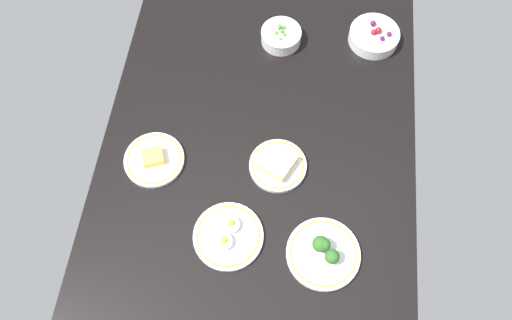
{
  "coord_description": "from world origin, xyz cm",
  "views": [
    {
      "loc": [
        -61.55,
        -7.6,
        139.0
      ],
      "look_at": [
        0.0,
        0.0,
        6.0
      ],
      "focal_mm": 34.44,
      "sensor_mm": 36.0,
      "label": 1
    }
  ],
  "objects_px": {
    "bowl_peas": "(281,36)",
    "bowl_berries": "(374,36)",
    "plate_sandwich": "(278,165)",
    "plate_broccoli": "(323,253)",
    "plate_eggs": "(228,235)",
    "plate_cheese": "(154,159)"
  },
  "relations": [
    {
      "from": "bowl_peas",
      "to": "plate_eggs",
      "type": "height_order",
      "value": "bowl_peas"
    },
    {
      "from": "plate_cheese",
      "to": "plate_broccoli",
      "type": "relative_size",
      "value": 0.88
    },
    {
      "from": "plate_cheese",
      "to": "plate_broccoli",
      "type": "height_order",
      "value": "plate_broccoli"
    },
    {
      "from": "plate_sandwich",
      "to": "bowl_peas",
      "type": "bearing_deg",
      "value": 4.71
    },
    {
      "from": "bowl_peas",
      "to": "plate_sandwich",
      "type": "xyz_separation_m",
      "value": [
        -0.47,
        -0.04,
        -0.01
      ]
    },
    {
      "from": "plate_eggs",
      "to": "bowl_berries",
      "type": "bearing_deg",
      "value": -27.57
    },
    {
      "from": "plate_cheese",
      "to": "plate_eggs",
      "type": "bearing_deg",
      "value": -128.9
    },
    {
      "from": "plate_sandwich",
      "to": "plate_broccoli",
      "type": "distance_m",
      "value": 0.29
    },
    {
      "from": "bowl_peas",
      "to": "bowl_berries",
      "type": "xyz_separation_m",
      "value": [
        0.04,
        -0.31,
        -0.0
      ]
    },
    {
      "from": "plate_sandwich",
      "to": "plate_broccoli",
      "type": "xyz_separation_m",
      "value": [
        -0.25,
        -0.15,
        0.0
      ]
    },
    {
      "from": "bowl_peas",
      "to": "plate_broccoli",
      "type": "height_order",
      "value": "plate_broccoli"
    },
    {
      "from": "bowl_berries",
      "to": "plate_eggs",
      "type": "bearing_deg",
      "value": 152.43
    },
    {
      "from": "bowl_peas",
      "to": "plate_cheese",
      "type": "distance_m",
      "value": 0.6
    },
    {
      "from": "plate_broccoli",
      "to": "bowl_berries",
      "type": "bearing_deg",
      "value": -9.0
    },
    {
      "from": "plate_broccoli",
      "to": "plate_eggs",
      "type": "bearing_deg",
      "value": 86.23
    },
    {
      "from": "bowl_peas",
      "to": "plate_eggs",
      "type": "distance_m",
      "value": 0.71
    },
    {
      "from": "plate_eggs",
      "to": "plate_broccoli",
      "type": "xyz_separation_m",
      "value": [
        -0.02,
        -0.27,
        0.01
      ]
    },
    {
      "from": "bowl_berries",
      "to": "plate_broccoli",
      "type": "bearing_deg",
      "value": 171.0
    },
    {
      "from": "plate_cheese",
      "to": "plate_broccoli",
      "type": "bearing_deg",
      "value": -113.19
    },
    {
      "from": "plate_cheese",
      "to": "plate_sandwich",
      "type": "distance_m",
      "value": 0.37
    },
    {
      "from": "bowl_peas",
      "to": "plate_broccoli",
      "type": "xyz_separation_m",
      "value": [
        -0.72,
        -0.19,
        -0.01
      ]
    },
    {
      "from": "bowl_peas",
      "to": "plate_broccoli",
      "type": "distance_m",
      "value": 0.75
    }
  ]
}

